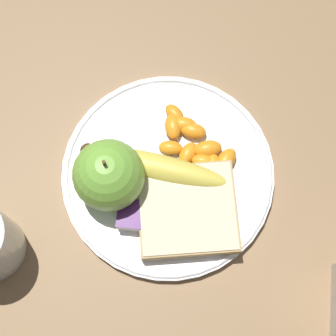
{
  "coord_description": "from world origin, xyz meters",
  "views": [
    {
      "loc": [
        0.02,
        -0.18,
        0.63
      ],
      "look_at": [
        0.0,
        0.0,
        0.03
      ],
      "focal_mm": 60.0,
      "sensor_mm": 36.0,
      "label": 1
    }
  ],
  "objects_px": {
    "fork": "(167,165)",
    "plate": "(168,174)",
    "apple": "(109,175)",
    "bread_slice": "(187,210)",
    "banana": "(154,166)",
    "jam_packet": "(136,216)"
  },
  "relations": [
    {
      "from": "fork",
      "to": "plate",
      "type": "bearing_deg",
      "value": -1.34
    },
    {
      "from": "apple",
      "to": "bread_slice",
      "type": "xyz_separation_m",
      "value": [
        0.09,
        -0.02,
        -0.03
      ]
    },
    {
      "from": "apple",
      "to": "fork",
      "type": "relative_size",
      "value": 0.51
    },
    {
      "from": "plate",
      "to": "banana",
      "type": "relative_size",
      "value": 1.4
    },
    {
      "from": "plate",
      "to": "bread_slice",
      "type": "xyz_separation_m",
      "value": [
        0.03,
        -0.04,
        0.02
      ]
    },
    {
      "from": "apple",
      "to": "fork",
      "type": "height_order",
      "value": "apple"
    },
    {
      "from": "banana",
      "to": "fork",
      "type": "relative_size",
      "value": 1.03
    },
    {
      "from": "apple",
      "to": "jam_packet",
      "type": "xyz_separation_m",
      "value": [
        0.03,
        -0.04,
        -0.03
      ]
    },
    {
      "from": "jam_packet",
      "to": "bread_slice",
      "type": "bearing_deg",
      "value": 12.98
    },
    {
      "from": "apple",
      "to": "jam_packet",
      "type": "height_order",
      "value": "apple"
    },
    {
      "from": "apple",
      "to": "banana",
      "type": "height_order",
      "value": "apple"
    },
    {
      "from": "banana",
      "to": "bread_slice",
      "type": "height_order",
      "value": "banana"
    },
    {
      "from": "bread_slice",
      "to": "fork",
      "type": "distance_m",
      "value": 0.06
    },
    {
      "from": "bread_slice",
      "to": "jam_packet",
      "type": "distance_m",
      "value": 0.06
    },
    {
      "from": "apple",
      "to": "fork",
      "type": "xyz_separation_m",
      "value": [
        0.06,
        0.03,
        -0.04
      ]
    },
    {
      "from": "plate",
      "to": "jam_packet",
      "type": "relative_size",
      "value": 6.1
    },
    {
      "from": "bread_slice",
      "to": "fork",
      "type": "relative_size",
      "value": 0.73
    },
    {
      "from": "banana",
      "to": "fork",
      "type": "xyz_separation_m",
      "value": [
        0.01,
        0.01,
        -0.01
      ]
    },
    {
      "from": "plate",
      "to": "bread_slice",
      "type": "height_order",
      "value": "bread_slice"
    },
    {
      "from": "plate",
      "to": "jam_packet",
      "type": "distance_m",
      "value": 0.07
    },
    {
      "from": "plate",
      "to": "fork",
      "type": "xyz_separation_m",
      "value": [
        -0.0,
        0.01,
        0.01
      ]
    },
    {
      "from": "apple",
      "to": "banana",
      "type": "bearing_deg",
      "value": 26.26
    }
  ]
}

